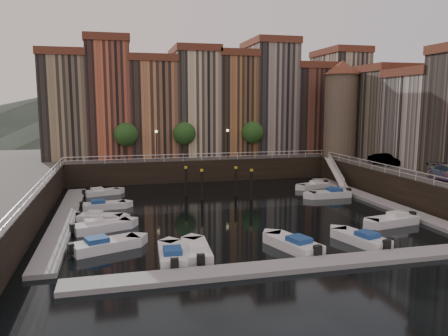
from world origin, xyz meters
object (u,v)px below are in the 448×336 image
object	(u,v)px
gangway	(335,170)
boat_left_0	(104,245)
mooring_pilings	(219,183)
car_b	(385,160)
corner_tower	(341,108)
boat_left_1	(100,226)
car_a	(387,160)
boat_left_2	(99,217)

from	to	relation	value
gangway	boat_left_0	xyz separation A→B (m)	(-29.57, -20.28, -1.52)
gangway	boat_left_0	size ratio (longest dim) A/B	1.59
mooring_pilings	car_b	bearing A→B (deg)	-1.23
corner_tower	car_b	xyz separation A→B (m)	(1.20, -9.40, -6.48)
corner_tower	boat_left_0	xyz separation A→B (m)	(-32.47, -24.78, -9.80)
boat_left_1	car_a	xyz separation A→B (m)	(34.83, 10.74, 3.30)
boat_left_0	mooring_pilings	bearing A→B (deg)	31.74
corner_tower	mooring_pilings	xyz separation A→B (m)	(-20.06, -8.94, -8.54)
corner_tower	car_a	world-z (taller)	corner_tower
gangway	mooring_pilings	size ratio (longest dim) A/B	1.16
gangway	boat_left_0	bearing A→B (deg)	-145.56
gangway	boat_left_2	world-z (taller)	gangway
boat_left_2	car_a	world-z (taller)	car_a
corner_tower	boat_left_1	size ratio (longest dim) A/B	2.70
mooring_pilings	boat_left_0	distance (m)	20.16
boat_left_0	boat_left_2	size ratio (longest dim) A/B	1.20
boat_left_2	boat_left_1	bearing A→B (deg)	-70.40
corner_tower	boat_left_0	world-z (taller)	corner_tower
gangway	boat_left_2	xyz separation A→B (m)	(-30.18, -11.66, -1.59)
car_a	car_b	size ratio (longest dim) A/B	0.92
boat_left_2	car_b	bearing A→B (deg)	27.49
boat_left_2	car_b	size ratio (longest dim) A/B	1.00
mooring_pilings	car_b	distance (m)	21.37
boat_left_0	car_a	size ratio (longest dim) A/B	1.31
corner_tower	gangway	xyz separation A→B (m)	(-2.90, -4.50, -8.28)
mooring_pilings	boat_left_0	xyz separation A→B (m)	(-12.41, -15.84, -1.25)
boat_left_1	boat_left_2	world-z (taller)	boat_left_1
gangway	boat_left_0	world-z (taller)	gangway
boat_left_2	car_a	xyz separation A→B (m)	(35.02, 7.39, 3.35)
mooring_pilings	boat_left_0	bearing A→B (deg)	-128.08
boat_left_0	car_a	xyz separation A→B (m)	(34.42, 16.02, 3.29)
boat_left_0	boat_left_1	xyz separation A→B (m)	(-0.42, 5.28, -0.01)
boat_left_0	car_b	size ratio (longest dim) A/B	1.20
mooring_pilings	boat_left_1	bearing A→B (deg)	-140.52
boat_left_1	car_a	world-z (taller)	car_a
gangway	boat_left_1	size ratio (longest dim) A/B	1.62
corner_tower	boat_left_2	distance (m)	38.11
corner_tower	car_a	distance (m)	11.09
gangway	car_b	world-z (taller)	car_b
corner_tower	mooring_pilings	size ratio (longest dim) A/B	1.92
boat_left_1	car_b	distance (m)	35.72
corner_tower	gangway	world-z (taller)	corner_tower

